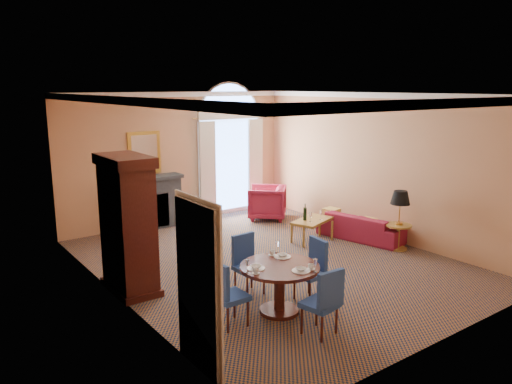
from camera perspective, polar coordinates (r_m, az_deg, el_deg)
ground at (r=9.77m, az=1.75°, el=-7.98°), size 7.50×7.50×0.00m
room_envelope at (r=9.73m, az=-0.70°, el=7.13°), size 6.04×7.52×3.45m
armoire at (r=8.41m, az=-14.42°, el=-3.87°), size 0.65×1.16×2.27m
dining_table at (r=7.52m, az=2.71°, el=-9.79°), size 1.19×1.19×0.95m
dining_chair_north at (r=8.25m, az=-1.11°, el=-7.75°), size 0.45×0.46×0.97m
dining_chair_south at (r=6.90m, az=7.87°, el=-11.96°), size 0.50×0.50×0.97m
dining_chair_east at (r=8.06m, az=6.63°, el=-8.31°), size 0.49×0.47×0.97m
dining_chair_west at (r=7.11m, az=-3.57°, el=-11.13°), size 0.47×0.46×0.97m
sofa at (r=11.36m, az=11.98°, el=-3.85°), size 1.16×2.05×0.57m
armchair at (r=12.73m, az=1.27°, el=-1.20°), size 1.30×1.30×0.85m
coffee_table at (r=10.92m, az=6.42°, el=-3.34°), size 1.11×0.84×0.86m
side_table at (r=10.68m, az=16.08°, el=-2.23°), size 0.54×0.54×1.22m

